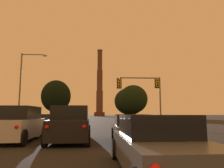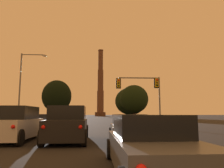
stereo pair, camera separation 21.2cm
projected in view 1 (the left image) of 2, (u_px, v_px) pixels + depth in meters
name	position (u px, v px, depth m)	size (l,w,h in m)	color
suv_center_lane_second	(71.00, 124.00, 11.67)	(2.31, 4.98, 1.86)	black
sedan_left_lane_front	(46.00, 123.00, 18.55)	(1.98, 4.71, 1.43)	gray
suv_left_lane_second	(17.00, 124.00, 11.78)	(2.23, 4.95, 1.86)	silver
sedan_right_lane_second	(132.00, 129.00, 11.27)	(2.07, 4.74, 1.43)	#4C4F54
sedan_right_lane_third	(158.00, 146.00, 5.40)	(2.08, 4.74, 1.43)	#4C4F54
traffic_light_overhead_right	(146.00, 89.00, 25.66)	(5.30, 0.50, 5.77)	slate
street_lamp	(24.00, 81.00, 29.71)	(3.57, 0.36, 9.77)	slate
smokestack	(100.00, 90.00, 134.49)	(6.52, 6.52, 41.53)	#523427
treeline_right_mid	(132.00, 101.00, 96.59)	(8.60, 7.74, 12.18)	black
treeline_left_mid	(130.00, 101.00, 98.76)	(13.92, 12.53, 13.34)	black
treeline_far_left	(133.00, 99.00, 90.03)	(11.73, 10.55, 13.34)	black
treeline_center_right	(56.00, 96.00, 93.71)	(12.55, 11.29, 15.91)	black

